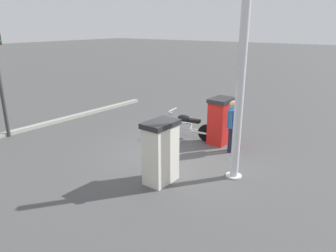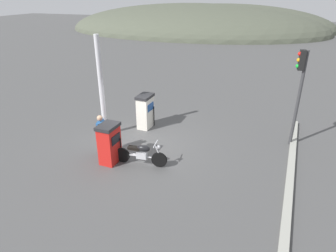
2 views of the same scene
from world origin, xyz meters
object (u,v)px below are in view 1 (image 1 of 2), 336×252
(fuel_pump_near, at_px, (220,121))
(motorcycle_near_pump, at_px, (187,125))
(fuel_pump_far, at_px, (161,152))
(attendant_person, at_px, (232,123))
(canopy_support_pole, at_px, (239,98))

(fuel_pump_near, bearing_deg, motorcycle_near_pump, 10.09)
(fuel_pump_far, distance_m, attendant_person, 2.80)
(fuel_pump_near, distance_m, attendant_person, 0.74)
(fuel_pump_far, xyz_separation_m, canopy_support_pole, (-1.35, -1.26, 1.24))
(motorcycle_near_pump, relative_size, canopy_support_pole, 0.46)
(fuel_pump_near, distance_m, fuel_pump_far, 3.17)
(fuel_pump_near, relative_size, canopy_support_pole, 0.35)
(fuel_pump_near, height_order, attendant_person, attendant_person)
(attendant_person, xyz_separation_m, canopy_support_pole, (-0.77, 1.48, 1.13))
(fuel_pump_far, height_order, attendant_person, attendant_person)
(fuel_pump_near, xyz_separation_m, canopy_support_pole, (-1.35, 1.92, 1.26))
(motorcycle_near_pump, height_order, canopy_support_pole, canopy_support_pole)
(motorcycle_near_pump, distance_m, canopy_support_pole, 3.40)
(motorcycle_near_pump, xyz_separation_m, attendant_person, (-1.71, 0.24, 0.45))
(fuel_pump_near, height_order, canopy_support_pole, canopy_support_pole)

